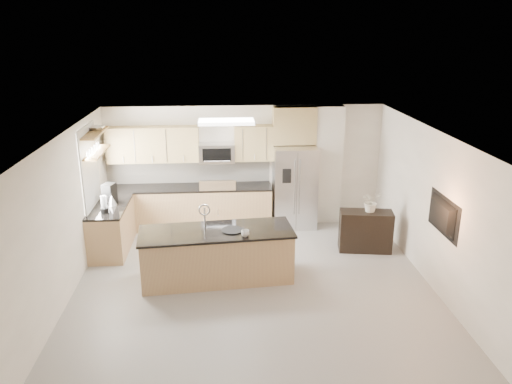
{
  "coord_description": "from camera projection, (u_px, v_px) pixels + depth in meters",
  "views": [
    {
      "loc": [
        -0.49,
        -7.34,
        4.2
      ],
      "look_at": [
        0.12,
        1.3,
        1.31
      ],
      "focal_mm": 35.0,
      "sensor_mm": 36.0,
      "label": 1
    }
  ],
  "objects": [
    {
      "name": "wall_left",
      "position": [
        61.0,
        224.0,
        7.7
      ],
      "size": [
        0.02,
        6.5,
        2.6
      ],
      "primitive_type": "cube",
      "color": "white",
      "rests_on": "floor"
    },
    {
      "name": "back_counter",
      "position": [
        189.0,
        206.0,
        10.85
      ],
      "size": [
        3.55,
        0.66,
        1.44
      ],
      "color": "tan",
      "rests_on": "floor"
    },
    {
      "name": "shelf_upper",
      "position": [
        94.0,
        133.0,
        9.23
      ],
      "size": [
        0.3,
        1.2,
        0.04
      ],
      "primitive_type": "cube",
      "color": "olive",
      "rests_on": "wall_left"
    },
    {
      "name": "bowl",
      "position": [
        96.0,
        128.0,
        9.36
      ],
      "size": [
        0.53,
        0.53,
        0.1
      ],
      "primitive_type": "imported",
      "rotation": [
        0.0,
        0.0,
        -0.42
      ],
      "color": "silver",
      "rests_on": "shelf_upper"
    },
    {
      "name": "floor",
      "position": [
        254.0,
        291.0,
        8.31
      ],
      "size": [
        6.5,
        6.5,
        0.0
      ],
      "primitive_type": "plane",
      "color": "gray",
      "rests_on": "ground"
    },
    {
      "name": "blender",
      "position": [
        104.0,
        206.0,
        9.16
      ],
      "size": [
        0.15,
        0.15,
        0.34
      ],
      "color": "black",
      "rests_on": "left_counter"
    },
    {
      "name": "platter",
      "position": [
        232.0,
        230.0,
        8.45
      ],
      "size": [
        0.46,
        0.46,
        0.02
      ],
      "primitive_type": "cylinder",
      "rotation": [
        0.0,
        0.0,
        -0.26
      ],
      "color": "black",
      "rests_on": "island"
    },
    {
      "name": "microwave",
      "position": [
        217.0,
        153.0,
        10.63
      ],
      "size": [
        0.76,
        0.4,
        0.4
      ],
      "color": "silver",
      "rests_on": "upper_cabinets"
    },
    {
      "name": "range",
      "position": [
        218.0,
        206.0,
        10.88
      ],
      "size": [
        0.76,
        0.64,
        1.14
      ],
      "color": "black",
      "rests_on": "floor"
    },
    {
      "name": "wall_front",
      "position": [
        277.0,
        341.0,
        4.82
      ],
      "size": [
        6.0,
        0.02,
        2.6
      ],
      "primitive_type": "cube",
      "color": "white",
      "rests_on": "floor"
    },
    {
      "name": "window",
      "position": [
        90.0,
        169.0,
        9.34
      ],
      "size": [
        0.04,
        1.15,
        1.65
      ],
      "color": "white",
      "rests_on": "wall_left"
    },
    {
      "name": "shelf_lower",
      "position": [
        96.0,
        152.0,
        9.35
      ],
      "size": [
        0.3,
        1.2,
        0.04
      ],
      "primitive_type": "cube",
      "color": "olive",
      "rests_on": "wall_left"
    },
    {
      "name": "television",
      "position": [
        439.0,
        216.0,
        7.88
      ],
      "size": [
        0.14,
        1.08,
        0.62
      ],
      "primitive_type": "imported",
      "rotation": [
        0.0,
        0.0,
        1.57
      ],
      "color": "black",
      "rests_on": "wall_right"
    },
    {
      "name": "kettle",
      "position": [
        112.0,
        200.0,
        9.58
      ],
      "size": [
        0.19,
        0.19,
        0.23
      ],
      "color": "silver",
      "rests_on": "left_counter"
    },
    {
      "name": "island",
      "position": [
        217.0,
        255.0,
        8.6
      ],
      "size": [
        2.68,
        1.17,
        1.33
      ],
      "rotation": [
        0.0,
        0.0,
        0.09
      ],
      "color": "tan",
      "rests_on": "floor"
    },
    {
      "name": "upper_cabinets",
      "position": [
        183.0,
        144.0,
        10.56
      ],
      "size": [
        3.5,
        0.33,
        0.75
      ],
      "color": "tan",
      "rests_on": "wall_back"
    },
    {
      "name": "flower_vase",
      "position": [
        372.0,
        196.0,
        9.51
      ],
      "size": [
        0.68,
        0.64,
        0.61
      ],
      "primitive_type": "imported",
      "rotation": [
        0.0,
        0.0,
        0.35
      ],
      "color": "silver",
      "rests_on": "credenza"
    },
    {
      "name": "coffee_maker",
      "position": [
        109.0,
        194.0,
        9.69
      ],
      "size": [
        0.27,
        0.3,
        0.38
      ],
      "color": "black",
      "rests_on": "left_counter"
    },
    {
      "name": "left_counter",
      "position": [
        112.0,
        228.0,
        9.74
      ],
      "size": [
        0.66,
        1.5,
        0.92
      ],
      "color": "tan",
      "rests_on": "floor"
    },
    {
      "name": "refrigerator",
      "position": [
        294.0,
        187.0,
        10.82
      ],
      "size": [
        0.92,
        0.78,
        1.78
      ],
      "color": "silver",
      "rests_on": "floor"
    },
    {
      "name": "cup",
      "position": [
        245.0,
        233.0,
        8.21
      ],
      "size": [
        0.16,
        0.16,
        0.11
      ],
      "primitive_type": "imported",
      "rotation": [
        0.0,
        0.0,
        0.15
      ],
      "color": "silver",
      "rests_on": "island"
    },
    {
      "name": "ceiling_fixture",
      "position": [
        226.0,
        122.0,
        8.99
      ],
      "size": [
        1.0,
        0.5,
        0.06
      ],
      "primitive_type": "cube",
      "color": "white",
      "rests_on": "ceiling"
    },
    {
      "name": "credenza",
      "position": [
        365.0,
        231.0,
        9.72
      ],
      "size": [
        1.05,
        0.56,
        0.8
      ],
      "primitive_type": "cube",
      "rotation": [
        0.0,
        0.0,
        -0.15
      ],
      "color": "black",
      "rests_on": "floor"
    },
    {
      "name": "wall_back",
      "position": [
        245.0,
        165.0,
        10.97
      ],
      "size": [
        6.0,
        0.02,
        2.6
      ],
      "primitive_type": "cube",
      "color": "white",
      "rests_on": "floor"
    },
    {
      "name": "wall_right",
      "position": [
        438.0,
        214.0,
        8.1
      ],
      "size": [
        0.02,
        6.5,
        2.6
      ],
      "primitive_type": "cube",
      "color": "white",
      "rests_on": "floor"
    },
    {
      "name": "ceiling",
      "position": [
        254.0,
        138.0,
        7.49
      ],
      "size": [
        6.0,
        6.5,
        0.02
      ],
      "primitive_type": "cube",
      "color": "silver",
      "rests_on": "wall_back"
    },
    {
      "name": "partition_column",
      "position": [
        328.0,
        165.0,
        10.95
      ],
      "size": [
        0.6,
        0.3,
        2.6
      ],
      "primitive_type": "cube",
      "color": "silver",
      "rests_on": "floor"
    }
  ]
}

